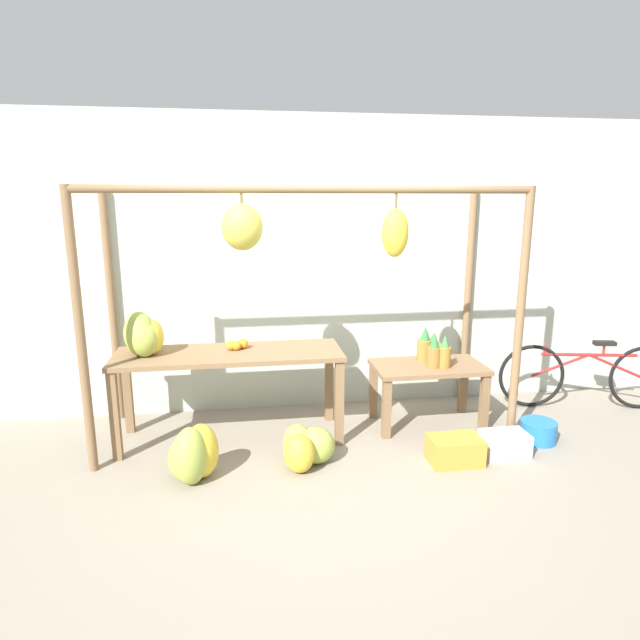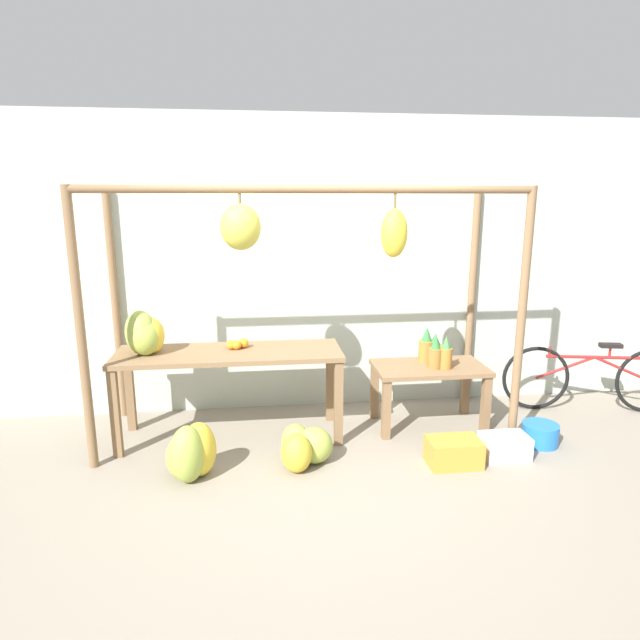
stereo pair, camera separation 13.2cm
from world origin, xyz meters
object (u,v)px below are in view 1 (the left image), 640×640
(fruit_crate_white, at_px, (455,450))
(parked_bicycle, at_px, (587,375))
(orange_pile, at_px, (237,345))
(banana_pile_on_table, at_px, (143,336))
(fruit_crate_purple, at_px, (504,444))
(banana_pile_ground_left, at_px, (192,455))
(banana_pile_ground_right, at_px, (305,447))
(pineapple_cluster, at_px, (433,350))
(blue_bucket, at_px, (538,431))

(fruit_crate_white, xyz_separation_m, parked_bicycle, (1.72, 0.89, 0.23))
(fruit_crate_white, bearing_deg, orange_pile, 154.81)
(banana_pile_on_table, relative_size, parked_bicycle, 0.26)
(parked_bicycle, xyz_separation_m, fruit_crate_purple, (-1.27, -0.82, -0.24))
(banana_pile_on_table, height_order, banana_pile_ground_left, banana_pile_on_table)
(banana_pile_ground_right, bearing_deg, banana_pile_ground_left, -173.06)
(banana_pile_ground_left, bearing_deg, orange_pile, 65.21)
(pineapple_cluster, bearing_deg, banana_pile_ground_right, -152.52)
(pineapple_cluster, xyz_separation_m, blue_bucket, (0.78, -0.54, -0.61))
(blue_bucket, bearing_deg, banana_pile_ground_right, -176.82)
(banana_pile_ground_left, bearing_deg, banana_pile_ground_right, 6.94)
(banana_pile_on_table, distance_m, fruit_crate_purple, 3.08)
(orange_pile, height_order, parked_bicycle, orange_pile)
(fruit_crate_white, bearing_deg, blue_bucket, 16.62)
(banana_pile_ground_right, bearing_deg, orange_pile, 128.17)
(orange_pile, bearing_deg, banana_pile_ground_right, -51.83)
(pineapple_cluster, xyz_separation_m, fruit_crate_white, (-0.08, -0.80, -0.59))
(pineapple_cluster, distance_m, fruit_crate_purple, 1.02)
(parked_bicycle, bearing_deg, banana_pile_ground_right, -165.57)
(banana_pile_ground_right, xyz_separation_m, fruit_crate_purple, (1.62, -0.08, -0.06))
(banana_pile_on_table, relative_size, pineapple_cluster, 1.27)
(orange_pile, distance_m, banana_pile_ground_right, 1.06)
(parked_bicycle, distance_m, fruit_crate_purple, 1.53)
(banana_pile_ground_left, distance_m, fruit_crate_white, 2.02)
(fruit_crate_white, distance_m, parked_bicycle, 1.95)
(blue_bucket, bearing_deg, pineapple_cluster, 145.23)
(banana_pile_ground_left, height_order, fruit_crate_white, banana_pile_ground_left)
(banana_pile_on_table, height_order, parked_bicycle, banana_pile_on_table)
(parked_bicycle, bearing_deg, orange_pile, -178.30)
(fruit_crate_white, bearing_deg, parked_bicycle, 27.26)
(banana_pile_on_table, xyz_separation_m, fruit_crate_white, (2.43, -0.74, -0.84))
(orange_pile, height_order, blue_bucket, orange_pile)
(banana_pile_ground_right, height_order, blue_bucket, banana_pile_ground_right)
(pineapple_cluster, bearing_deg, blue_bucket, -34.77)
(pineapple_cluster, xyz_separation_m, banana_pile_ground_left, (-2.10, -0.75, -0.50))
(orange_pile, distance_m, fruit_crate_purple, 2.36)
(banana_pile_on_table, bearing_deg, blue_bucket, -8.36)
(orange_pile, relative_size, banana_pile_ground_right, 0.36)
(pineapple_cluster, distance_m, banana_pile_ground_right, 1.51)
(parked_bicycle, bearing_deg, blue_bucket, -143.85)
(orange_pile, height_order, fruit_crate_purple, orange_pile)
(parked_bicycle, bearing_deg, banana_pile_on_table, -177.95)
(orange_pile, height_order, pineapple_cluster, pineapple_cluster)
(orange_pile, xyz_separation_m, banana_pile_ground_right, (0.51, -0.64, -0.67))
(banana_pile_ground_left, height_order, blue_bucket, banana_pile_ground_left)
(orange_pile, xyz_separation_m, fruit_crate_purple, (2.13, -0.72, -0.73))
(blue_bucket, xyz_separation_m, fruit_crate_purple, (-0.41, -0.19, 0.00))
(fruit_crate_purple, bearing_deg, fruit_crate_white, -171.64)
(orange_pile, relative_size, fruit_crate_purple, 0.51)
(parked_bicycle, bearing_deg, fruit_crate_purple, -147.14)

